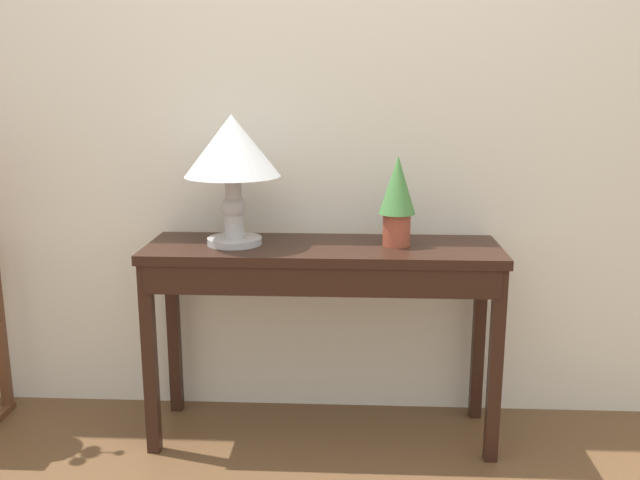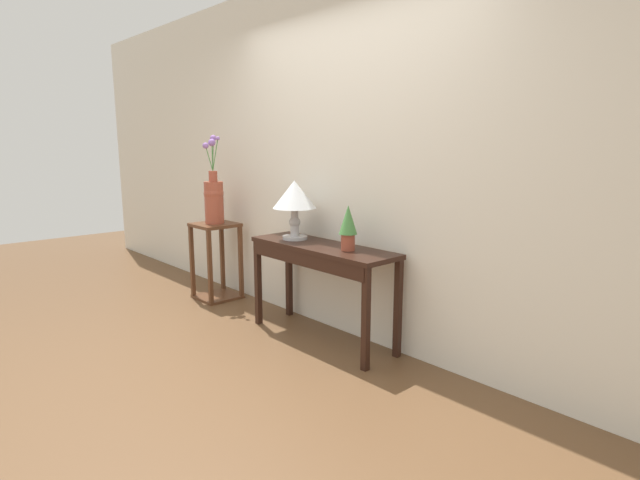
# 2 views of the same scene
# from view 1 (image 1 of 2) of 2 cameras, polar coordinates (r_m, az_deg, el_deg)

# --- Properties ---
(back_wall_with_art) EXTENTS (9.00, 0.10, 2.80)m
(back_wall_with_art) POSITION_cam_1_polar(r_m,az_deg,el_deg) (2.71, 0.86, 14.62)
(back_wall_with_art) COLOR silver
(back_wall_with_art) RESTS_ON ground
(console_table) EXTENTS (1.28, 0.39, 0.74)m
(console_table) POSITION_cam_1_polar(r_m,az_deg,el_deg) (2.49, 0.20, -2.92)
(console_table) COLOR black
(console_table) RESTS_ON ground
(table_lamp) EXTENTS (0.34, 0.34, 0.46)m
(table_lamp) POSITION_cam_1_polar(r_m,az_deg,el_deg) (2.47, -7.27, 7.16)
(table_lamp) COLOR #B7B7BC
(table_lamp) RESTS_ON console_table
(potted_plant_on_console) EXTENTS (0.13, 0.13, 0.32)m
(potted_plant_on_console) POSITION_cam_1_polar(r_m,az_deg,el_deg) (2.46, 6.41, 3.62)
(potted_plant_on_console) COLOR #9E4733
(potted_plant_on_console) RESTS_ON console_table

